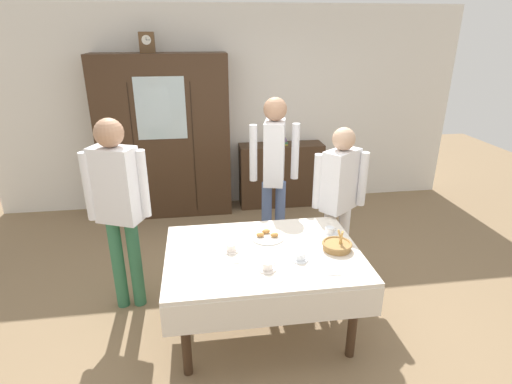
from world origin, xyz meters
The scene contains 19 objects.
ground_plane centered at (0.00, 0.00, 0.00)m, with size 12.00×12.00×0.00m, color #846B4C.
back_wall centered at (0.00, 2.65, 1.35)m, with size 6.40×0.10×2.70m, color silver.
dining_table centered at (0.00, -0.24, 0.65)m, with size 1.53×1.10×0.75m.
wall_cabinet centered at (-0.90, 2.35, 1.06)m, with size 1.68×0.46×2.12m.
mantel_clock centered at (-1.01, 2.35, 2.24)m, with size 0.18×0.11×0.24m.
bookshelf_low centered at (0.68, 2.41, 0.45)m, with size 1.17×0.35×0.90m.
book_stack centered at (0.68, 2.41, 0.94)m, with size 0.15×0.20×0.08m.
tea_cup_mid_left centered at (-0.01, -0.46, 0.78)m, with size 0.13×0.13×0.06m.
tea_cup_far_right centered at (0.26, -0.36, 0.78)m, with size 0.13×0.13×0.06m.
tea_cup_back_edge centered at (-0.25, -0.15, 0.77)m, with size 0.13×0.13×0.06m.
tea_cup_far_left centered at (0.61, 0.01, 0.77)m, with size 0.13×0.13×0.06m.
bread_basket centered at (0.59, -0.25, 0.78)m, with size 0.24×0.24×0.16m.
pastry_plate centered at (0.07, 0.03, 0.76)m, with size 0.28×0.28×0.05m.
spoon_front_edge centered at (-0.18, -0.34, 0.75)m, with size 0.12×0.02×0.01m.
spoon_mid_left centered at (0.46, -0.60, 0.75)m, with size 0.12×0.02×0.01m.
spoon_mid_right centered at (0.47, 0.05, 0.75)m, with size 0.12×0.02×0.01m.
person_behind_table_left centered at (0.83, 0.45, 0.95)m, with size 0.52×0.38×1.57m.
person_beside_shelf centered at (-1.15, 0.29, 1.07)m, with size 0.52×0.33×1.74m.
person_by_cabinet centered at (0.31, 1.00, 1.09)m, with size 0.52×0.40×1.76m.
Camera 1 is at (-0.45, -2.95, 2.38)m, focal length 28.36 mm.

